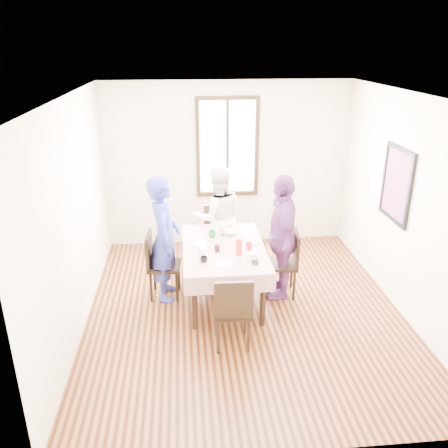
{
  "coord_description": "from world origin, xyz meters",
  "views": [
    {
      "loc": [
        -0.74,
        -5.08,
        3.25
      ],
      "look_at": [
        -0.24,
        0.27,
        1.1
      ],
      "focal_mm": 36.81,
      "sensor_mm": 36.0,
      "label": 1
    }
  ],
  "objects_px": {
    "chair_left": "(164,265)",
    "person_right": "(281,237)",
    "dining_table": "(224,273)",
    "person_left": "(165,239)",
    "chair_far": "(217,237)",
    "person_far": "(217,217)",
    "chair_near": "(232,310)",
    "chair_right": "(281,264)"
  },
  "relations": [
    {
      "from": "chair_far",
      "to": "person_far",
      "type": "height_order",
      "value": "person_far"
    },
    {
      "from": "chair_far",
      "to": "person_far",
      "type": "xyz_separation_m",
      "value": [
        -0.0,
        -0.02,
        0.33
      ]
    },
    {
      "from": "dining_table",
      "to": "person_right",
      "type": "distance_m",
      "value": 0.9
    },
    {
      "from": "person_far",
      "to": "chair_left",
      "type": "bearing_deg",
      "value": 37.75
    },
    {
      "from": "person_far",
      "to": "person_right",
      "type": "relative_size",
      "value": 0.92
    },
    {
      "from": "chair_left",
      "to": "chair_right",
      "type": "bearing_deg",
      "value": 91.39
    },
    {
      "from": "dining_table",
      "to": "person_right",
      "type": "xyz_separation_m",
      "value": [
        0.76,
        0.05,
        0.48
      ]
    },
    {
      "from": "chair_far",
      "to": "chair_near",
      "type": "xyz_separation_m",
      "value": [
        0.0,
        -2.05,
        0.0
      ]
    },
    {
      "from": "person_right",
      "to": "chair_near",
      "type": "bearing_deg",
      "value": -29.81
    },
    {
      "from": "person_left",
      "to": "dining_table",
      "type": "bearing_deg",
      "value": -99.13
    },
    {
      "from": "person_left",
      "to": "person_right",
      "type": "xyz_separation_m",
      "value": [
        1.53,
        -0.09,
        0.01
      ]
    },
    {
      "from": "dining_table",
      "to": "chair_left",
      "type": "bearing_deg",
      "value": 169.91
    },
    {
      "from": "chair_left",
      "to": "person_far",
      "type": "xyz_separation_m",
      "value": [
        0.78,
        0.87,
        0.33
      ]
    },
    {
      "from": "chair_right",
      "to": "chair_far",
      "type": "height_order",
      "value": "same"
    },
    {
      "from": "chair_left",
      "to": "person_right",
      "type": "distance_m",
      "value": 1.6
    },
    {
      "from": "person_far",
      "to": "person_right",
      "type": "height_order",
      "value": "person_right"
    },
    {
      "from": "chair_far",
      "to": "chair_near",
      "type": "bearing_deg",
      "value": 95.01
    },
    {
      "from": "chair_far",
      "to": "person_right",
      "type": "xyz_separation_m",
      "value": [
        0.76,
        -0.98,
        0.4
      ]
    },
    {
      "from": "chair_far",
      "to": "person_right",
      "type": "height_order",
      "value": "person_right"
    },
    {
      "from": "dining_table",
      "to": "chair_right",
      "type": "distance_m",
      "value": 0.79
    },
    {
      "from": "chair_far",
      "to": "dining_table",
      "type": "bearing_deg",
      "value": 95.01
    },
    {
      "from": "chair_left",
      "to": "chair_far",
      "type": "distance_m",
      "value": 1.18
    },
    {
      "from": "person_far",
      "to": "person_right",
      "type": "bearing_deg",
      "value": 118.49
    },
    {
      "from": "person_left",
      "to": "person_right",
      "type": "height_order",
      "value": "person_right"
    },
    {
      "from": "chair_far",
      "to": "chair_right",
      "type": "bearing_deg",
      "value": 133.78
    },
    {
      "from": "person_right",
      "to": "chair_left",
      "type": "bearing_deg",
      "value": -87.74
    },
    {
      "from": "person_right",
      "to": "person_left",
      "type": "bearing_deg",
      "value": -87.78
    },
    {
      "from": "chair_near",
      "to": "person_far",
      "type": "height_order",
      "value": "person_far"
    },
    {
      "from": "chair_far",
      "to": "person_right",
      "type": "relative_size",
      "value": 0.53
    },
    {
      "from": "chair_left",
      "to": "person_far",
      "type": "distance_m",
      "value": 1.21
    },
    {
      "from": "chair_right",
      "to": "chair_near",
      "type": "xyz_separation_m",
      "value": [
        -0.78,
        -1.07,
        0.0
      ]
    },
    {
      "from": "chair_right",
      "to": "person_right",
      "type": "height_order",
      "value": "person_right"
    },
    {
      "from": "person_far",
      "to": "person_right",
      "type": "distance_m",
      "value": 1.23
    },
    {
      "from": "dining_table",
      "to": "person_right",
      "type": "bearing_deg",
      "value": 3.49
    },
    {
      "from": "chair_left",
      "to": "person_right",
      "type": "xyz_separation_m",
      "value": [
        1.55,
        -0.09,
        0.4
      ]
    },
    {
      "from": "chair_left",
      "to": "chair_near",
      "type": "relative_size",
      "value": 1.0
    },
    {
      "from": "chair_near",
      "to": "person_far",
      "type": "bearing_deg",
      "value": 91.22
    },
    {
      "from": "dining_table",
      "to": "chair_far",
      "type": "relative_size",
      "value": 1.64
    },
    {
      "from": "chair_far",
      "to": "chair_near",
      "type": "relative_size",
      "value": 1.0
    },
    {
      "from": "dining_table",
      "to": "person_far",
      "type": "xyz_separation_m",
      "value": [
        0.0,
        1.01,
        0.41
      ]
    },
    {
      "from": "chair_left",
      "to": "person_far",
      "type": "bearing_deg",
      "value": 142.58
    },
    {
      "from": "person_left",
      "to": "person_right",
      "type": "distance_m",
      "value": 1.53
    }
  ]
}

